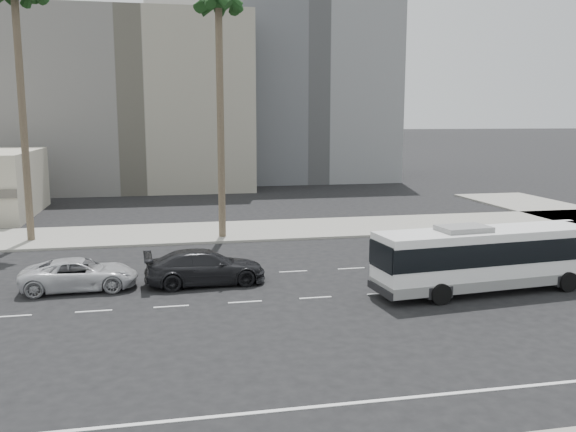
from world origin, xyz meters
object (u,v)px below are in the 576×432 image
object	(u,v)px
palm_near	(218,5)
city_bus	(489,256)
car_a	(205,267)
car_b	(80,274)

from	to	relation	value
palm_near	city_bus	bearing A→B (deg)	-53.63
car_a	city_bus	bearing A→B (deg)	-109.74
car_a	palm_near	size ratio (longest dim) A/B	0.35
city_bus	car_b	xyz separation A→B (m)	(-17.57, 3.86, -0.87)
city_bus	car_a	distance (m)	12.63
city_bus	car_a	bearing A→B (deg)	157.58
car_b	palm_near	distance (m)	18.32
car_b	city_bus	bearing A→B (deg)	-103.78
car_a	car_b	world-z (taller)	car_a
city_bus	car_b	bearing A→B (deg)	162.01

